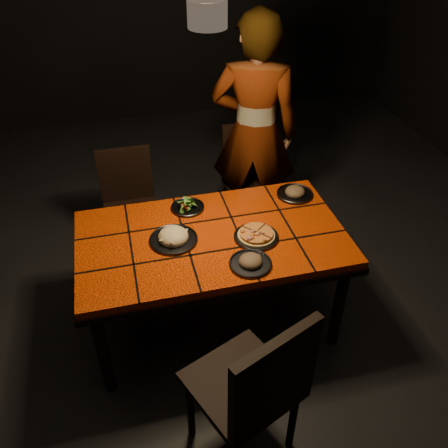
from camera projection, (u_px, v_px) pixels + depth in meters
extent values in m
cube|color=black|center=(213.00, 322.00, 3.31)|extent=(6.00, 7.00, 0.04)
cube|color=#EB3E07|center=(212.00, 238.00, 2.86)|extent=(1.60, 0.90, 0.05)
cube|color=black|center=(212.00, 244.00, 2.89)|extent=(1.62, 0.92, 0.04)
cylinder|color=black|center=(103.00, 352.00, 2.67)|extent=(0.07, 0.07, 0.66)
cylinder|color=black|center=(339.00, 306.00, 2.95)|extent=(0.07, 0.07, 0.66)
cylinder|color=black|center=(98.00, 267.00, 3.24)|extent=(0.07, 0.07, 0.66)
cylinder|color=black|center=(296.00, 235.00, 3.52)|extent=(0.07, 0.07, 0.66)
cube|color=black|center=(242.00, 384.00, 2.31)|extent=(0.61, 0.61, 0.04)
cube|color=black|center=(275.00, 380.00, 2.01)|extent=(0.45, 0.22, 0.51)
cylinder|color=black|center=(246.00, 371.00, 2.68)|extent=(0.04, 0.04, 0.48)
cylinder|color=black|center=(190.00, 407.00, 2.50)|extent=(0.04, 0.04, 0.48)
cylinder|color=black|center=(292.00, 421.00, 2.44)|extent=(0.04, 0.04, 0.48)
cube|color=black|center=(131.00, 213.00, 3.58)|extent=(0.40, 0.40, 0.04)
cube|color=black|center=(125.00, 174.00, 3.58)|extent=(0.40, 0.04, 0.44)
cylinder|color=black|center=(115.00, 252.00, 3.56)|extent=(0.03, 0.03, 0.41)
cylinder|color=black|center=(158.00, 246.00, 3.62)|extent=(0.03, 0.03, 0.41)
cylinder|color=black|center=(113.00, 227.00, 3.81)|extent=(0.03, 0.03, 0.41)
cylinder|color=black|center=(152.00, 221.00, 3.87)|extent=(0.03, 0.03, 0.41)
cube|color=black|center=(255.00, 189.00, 3.79)|extent=(0.44, 0.44, 0.04)
cube|color=black|center=(248.00, 150.00, 3.79)|extent=(0.43, 0.06, 0.47)
cylinder|color=black|center=(240.00, 229.00, 3.76)|extent=(0.04, 0.04, 0.44)
cylinder|color=black|center=(281.00, 222.00, 3.84)|extent=(0.04, 0.04, 0.44)
cylinder|color=black|center=(228.00, 205.00, 4.03)|extent=(0.04, 0.04, 0.44)
cylinder|color=black|center=(266.00, 199.00, 4.11)|extent=(0.04, 0.04, 0.44)
imported|color=brown|center=(254.00, 133.00, 3.59)|extent=(0.77, 0.64, 1.81)
cylinder|color=black|center=(207.00, 14.00, 2.09)|extent=(0.18, 0.18, 0.12)
cylinder|color=#37383C|center=(256.00, 237.00, 2.82)|extent=(0.27, 0.27, 0.01)
torus|color=#37383C|center=(256.00, 236.00, 2.81)|extent=(0.27, 0.27, 0.01)
cylinder|color=tan|center=(256.00, 235.00, 2.81)|extent=(0.31, 0.31, 0.01)
cylinder|color=orange|center=(256.00, 233.00, 2.80)|extent=(0.28, 0.28, 0.02)
cylinder|color=#37383C|center=(174.00, 240.00, 2.80)|extent=(0.29, 0.29, 0.01)
torus|color=#37383C|center=(173.00, 239.00, 2.79)|extent=(0.29, 0.29, 0.01)
ellipsoid|color=#D0B989|center=(173.00, 236.00, 2.78)|extent=(0.17, 0.17, 0.09)
cylinder|color=#37383C|center=(188.00, 208.00, 3.06)|extent=(0.22, 0.22, 0.01)
torus|color=#37383C|center=(188.00, 207.00, 3.06)|extent=(0.22, 0.22, 0.01)
cylinder|color=#37383C|center=(250.00, 264.00, 2.63)|extent=(0.24, 0.24, 0.01)
torus|color=#37383C|center=(250.00, 263.00, 2.62)|extent=(0.24, 0.24, 0.01)
ellipsoid|color=brown|center=(251.00, 260.00, 2.61)|extent=(0.14, 0.14, 0.08)
cylinder|color=#37383C|center=(295.00, 194.00, 3.19)|extent=(0.24, 0.24, 0.01)
torus|color=#37383C|center=(295.00, 193.00, 3.18)|extent=(0.25, 0.25, 0.01)
ellipsoid|color=brown|center=(295.00, 191.00, 3.17)|extent=(0.15, 0.15, 0.08)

